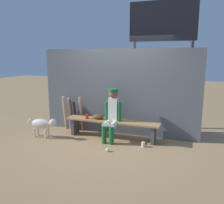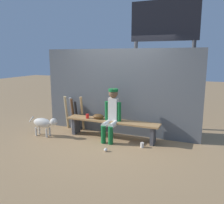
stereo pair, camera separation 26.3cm
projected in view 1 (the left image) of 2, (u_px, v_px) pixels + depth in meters
name	position (u px, v px, depth m)	size (l,w,h in m)	color
ground_plane	(112.00, 138.00, 5.78)	(30.00, 30.00, 0.00)	#9E7A51
chainlink_fence	(117.00, 92.00, 5.94)	(4.07, 0.03, 2.15)	#595E63
dugout_bench	(112.00, 124.00, 5.71)	(2.32, 0.36, 0.45)	#AD7F4C
player_seated	(112.00, 113.00, 5.54)	(0.41, 0.55, 1.22)	silver
baseball_glove	(98.00, 117.00, 5.80)	(0.28, 0.20, 0.12)	#593819
bat_wood_tan	(81.00, 114.00, 6.24)	(0.06, 0.06, 0.94)	tan
bat_aluminum_black	(75.00, 116.00, 6.28)	(0.06, 0.06, 0.80)	black
bat_wood_dark	(72.00, 114.00, 6.34)	(0.06, 0.06, 0.87)	brown
bat_aluminum_silver	(70.00, 113.00, 6.42)	(0.06, 0.06, 0.87)	#B7B7BC
bat_wood_natural	(65.00, 113.00, 6.42)	(0.06, 0.06, 0.92)	tan
baseball	(108.00, 150.00, 4.96)	(0.07, 0.07, 0.07)	white
cup_on_ground	(143.00, 144.00, 5.21)	(0.08, 0.08, 0.11)	silver
cup_on_bench	(87.00, 116.00, 5.83)	(0.08, 0.08, 0.11)	red
scoreboard	(164.00, 36.00, 6.01)	(1.98, 0.27, 3.59)	#3F3F42
dog	(43.00, 124.00, 5.78)	(0.84, 0.20, 0.49)	beige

